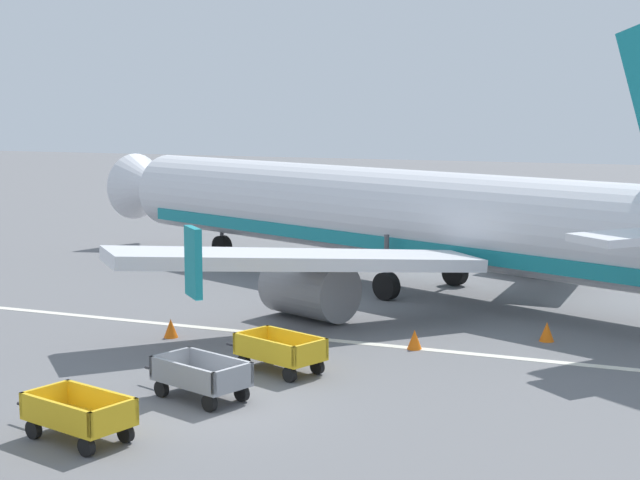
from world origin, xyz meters
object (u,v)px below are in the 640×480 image
object	(u,v)px
baggage_cart_fourth_in_row	(280,351)
traffic_cone_mid_apron	(171,328)
traffic_cone_by_carts	(547,332)
baggage_cart_second_in_row	(78,415)
baggage_cart_third_in_row	(201,377)
airplane	(396,216)
traffic_cone_near_plane	(415,339)

from	to	relation	value
baggage_cart_fourth_in_row	traffic_cone_mid_apron	size ratio (longest dim) A/B	5.71
traffic_cone_by_carts	baggage_cart_second_in_row	bearing A→B (deg)	-121.43
baggage_cart_third_in_row	airplane	bearing A→B (deg)	90.54
baggage_cart_fourth_in_row	traffic_cone_by_carts	bearing A→B (deg)	45.61
traffic_cone_near_plane	traffic_cone_mid_apron	world-z (taller)	traffic_cone_mid_apron
traffic_cone_mid_apron	baggage_cart_third_in_row	bearing A→B (deg)	-52.74
airplane	traffic_cone_near_plane	distance (m)	10.79
baggage_cart_third_in_row	traffic_cone_by_carts	distance (m)	12.24
airplane	traffic_cone_near_plane	bearing A→B (deg)	-68.66
baggage_cart_second_in_row	baggage_cart_third_in_row	bearing A→B (deg)	75.10
baggage_cart_third_in_row	baggage_cart_fourth_in_row	distance (m)	3.27
airplane	baggage_cart_second_in_row	world-z (taller)	airplane
traffic_cone_near_plane	traffic_cone_by_carts	bearing A→B (deg)	35.51
traffic_cone_near_plane	traffic_cone_mid_apron	xyz separation A→B (m)	(-7.91, -1.56, 0.00)
baggage_cart_fourth_in_row	airplane	bearing A→B (deg)	94.07
baggage_cart_third_in_row	traffic_cone_mid_apron	distance (m)	7.06
baggage_cart_fourth_in_row	traffic_cone_by_carts	world-z (taller)	baggage_cart_fourth_in_row
baggage_cart_second_in_row	traffic_cone_near_plane	world-z (taller)	baggage_cart_second_in_row
traffic_cone_near_plane	airplane	bearing A→B (deg)	111.34
baggage_cart_second_in_row	baggage_cart_fourth_in_row	size ratio (longest dim) A/B	1.01
airplane	baggage_cart_fourth_in_row	bearing A→B (deg)	-85.93
baggage_cart_second_in_row	traffic_cone_near_plane	distance (m)	11.98
traffic_cone_near_plane	traffic_cone_by_carts	size ratio (longest dim) A/B	0.97
traffic_cone_near_plane	traffic_cone_mid_apron	distance (m)	8.06
baggage_cart_third_in_row	baggage_cart_fourth_in_row	xyz separation A→B (m)	(0.82, 3.16, 0.00)
baggage_cart_third_in_row	traffic_cone_mid_apron	xyz separation A→B (m)	(-4.27, 5.61, -0.29)
baggage_cart_fourth_in_row	traffic_cone_by_carts	xyz separation A→B (m)	(6.50, 6.64, -0.28)
airplane	baggage_cart_third_in_row	distance (m)	17.07
traffic_cone_near_plane	baggage_cart_third_in_row	bearing A→B (deg)	-116.89
baggage_cart_third_in_row	baggage_cart_fourth_in_row	bearing A→B (deg)	75.46
airplane	baggage_cart_third_in_row	size ratio (longest dim) A/B	9.98
baggage_cart_second_in_row	traffic_cone_by_carts	bearing A→B (deg)	58.57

